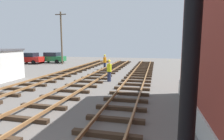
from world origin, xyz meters
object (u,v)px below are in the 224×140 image
object	(u,v)px
parked_car_black	(6,59)
track_worker_distant	(109,71)
parked_car_red	(30,58)
parked_car_green	(52,57)
signal_mast	(191,55)
utility_pole_far	(61,37)
track_worker_foreground	(105,62)

from	to	relation	value
parked_car_black	track_worker_distant	distance (m)	20.58
parked_car_red	parked_car_black	size ratio (longest dim) A/B	1.00
parked_car_green	parked_car_red	bearing A→B (deg)	-146.45
signal_mast	parked_car_black	distance (m)	31.95
parked_car_green	utility_pole_far	distance (m)	4.48
parked_car_red	parked_car_black	xyz separation A→B (m)	(-2.60, -2.10, 0.00)
signal_mast	track_worker_distant	xyz separation A→B (m)	(-4.22, 13.37, -2.18)
utility_pole_far	track_worker_foreground	distance (m)	9.58
parked_car_green	track_worker_foreground	bearing A→B (deg)	-28.14
parked_car_black	utility_pole_far	world-z (taller)	utility_pole_far
parked_car_green	utility_pole_far	xyz separation A→B (m)	(2.62, -1.56, 3.28)
parked_car_black	utility_pole_far	xyz separation A→B (m)	(8.12, 2.47, 3.28)
utility_pole_far	signal_mast	bearing A→B (deg)	-59.45
parked_car_green	utility_pole_far	size ratio (longest dim) A/B	0.53
utility_pole_far	parked_car_red	bearing A→B (deg)	-176.21
parked_car_black	track_worker_foreground	bearing A→B (deg)	-5.88
track_worker_distant	signal_mast	bearing A→B (deg)	-72.48
parked_car_green	track_worker_distant	bearing A→B (deg)	-44.88
signal_mast	parked_car_green	bearing A→B (deg)	123.21
utility_pole_far	track_worker_distant	distance (m)	15.79
parked_car_red	track_worker_foreground	bearing A→B (deg)	-15.53
signal_mast	track_worker_foreground	xyz separation A→B (m)	(-6.61, 20.66, -2.18)
utility_pole_far	track_worker_distant	world-z (taller)	utility_pole_far
track_worker_distant	parked_car_green	bearing A→B (deg)	135.12
parked_car_black	track_worker_distant	bearing A→B (deg)	-25.78
parked_car_red	track_worker_distant	xyz separation A→B (m)	(15.93, -11.05, 0.03)
track_worker_foreground	utility_pole_far	bearing A→B (deg)	152.75
parked_car_black	track_worker_distant	world-z (taller)	track_worker_distant
parked_car_red	utility_pole_far	size ratio (longest dim) A/B	0.53
track_worker_foreground	parked_car_black	bearing A→B (deg)	174.12
signal_mast	track_worker_foreground	distance (m)	21.80
parked_car_red	track_worker_foreground	xyz separation A→B (m)	(13.54, -3.76, 0.03)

